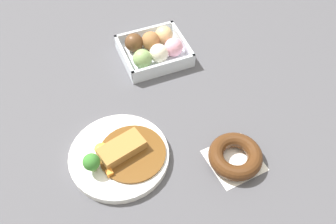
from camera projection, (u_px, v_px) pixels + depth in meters
name	position (u px, v px, depth m)	size (l,w,h in m)	color
ground_plane	(165.00, 110.00, 0.92)	(1.60, 1.60, 0.00)	#4C4C51
curry_plate	(119.00, 155.00, 0.82)	(0.23, 0.23, 0.07)	white
donut_box	(154.00, 49.00, 1.02)	(0.18, 0.17, 0.06)	silver
chocolate_ring_donut	(235.00, 156.00, 0.81)	(0.12, 0.12, 0.04)	white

